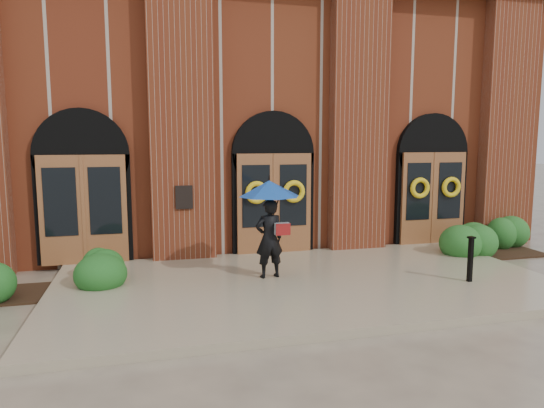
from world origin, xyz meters
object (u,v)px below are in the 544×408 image
object	(u,v)px
hedge_wall_left	(38,275)
metal_post	(470,258)
hedge_wall_right	(475,239)
man_with_umbrella	(269,210)

from	to	relation	value
hedge_wall_left	metal_post	bearing A→B (deg)	-12.32
hedge_wall_right	metal_post	bearing A→B (deg)	-128.72
metal_post	hedge_wall_left	size ratio (longest dim) A/B	0.32
hedge_wall_left	hedge_wall_right	size ratio (longest dim) A/B	0.88
man_with_umbrella	hedge_wall_right	distance (m)	6.11
metal_post	hedge_wall_right	xyz separation A→B (m)	(2.04, 2.55, -0.21)
man_with_umbrella	metal_post	world-z (taller)	man_with_umbrella
man_with_umbrella	metal_post	distance (m)	4.15
metal_post	hedge_wall_right	distance (m)	3.28
metal_post	man_with_umbrella	bearing A→B (deg)	161.08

